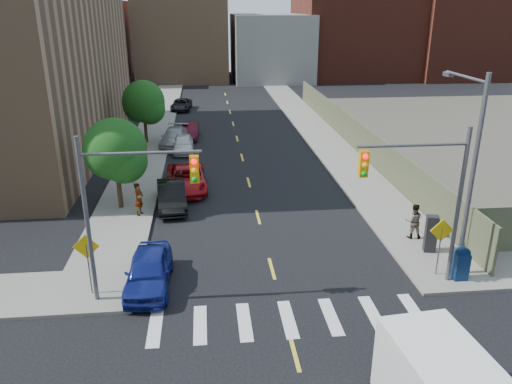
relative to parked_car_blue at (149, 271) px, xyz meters
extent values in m
cube|color=gray|center=(-2.28, 34.50, -0.71)|extent=(3.50, 73.00, 0.15)
cube|color=gray|center=(13.22, 34.50, -0.71)|extent=(3.50, 73.00, 0.15)
cube|color=#545E41|center=(15.07, 21.00, 0.47)|extent=(0.12, 44.00, 2.50)
cube|color=#592319|center=(-16.53, 63.00, 5.22)|extent=(14.00, 18.00, 12.00)
cube|color=#8C6B4C|center=(-0.53, 65.00, 6.72)|extent=(14.00, 16.00, 15.00)
cube|color=gray|center=(13.47, 63.00, 4.22)|extent=(12.00, 16.00, 10.00)
cube|color=#592319|center=(27.47, 65.00, 7.22)|extent=(18.00, 18.00, 16.00)
cube|color=#592319|center=(43.47, 63.00, 8.22)|extent=(14.00, 16.00, 18.00)
cylinder|color=#59595E|center=(-2.03, -1.00, 2.72)|extent=(0.18, 0.18, 7.00)
cylinder|color=#59595E|center=(0.22, -1.00, 5.52)|extent=(4.50, 0.12, 0.12)
cube|color=#E5A50C|center=(2.17, -1.00, 4.82)|extent=(0.35, 0.30, 1.05)
cylinder|color=#59595E|center=(12.97, -1.00, 2.72)|extent=(0.18, 0.18, 7.00)
cylinder|color=#59595E|center=(10.72, -1.00, 5.52)|extent=(4.50, 0.12, 0.12)
cube|color=#E5A50C|center=(8.77, -1.00, 4.82)|extent=(0.35, 0.30, 1.05)
cylinder|color=#59595E|center=(13.67, -0.50, 3.72)|extent=(0.20, 0.20, 9.00)
cylinder|color=#59595E|center=(13.67, 1.20, 7.82)|extent=(0.12, 3.50, 0.12)
cube|color=#59595E|center=(13.67, 2.80, 7.72)|extent=(0.25, 0.60, 0.18)
cylinder|color=#59595E|center=(-2.33, -0.50, 0.42)|extent=(0.06, 0.06, 2.40)
cube|color=yellow|center=(-2.33, -0.50, 1.52)|extent=(1.06, 0.04, 1.06)
cylinder|color=#59595E|center=(12.67, -0.50, 0.42)|extent=(0.06, 0.06, 2.40)
cube|color=yellow|center=(12.67, -0.50, 1.52)|extent=(1.06, 0.04, 1.06)
cylinder|color=#59595E|center=(-2.33, 13.00, 0.42)|extent=(0.06, 0.06, 2.40)
cube|color=yellow|center=(-2.33, 13.00, 1.52)|extent=(1.06, 0.04, 1.06)
cylinder|color=#332114|center=(-2.53, 9.00, 0.54)|extent=(0.28, 0.28, 2.64)
sphere|color=#123E11|center=(-2.53, 9.00, 2.94)|extent=(3.60, 3.60, 3.60)
sphere|color=#123E11|center=(-2.03, 8.70, 2.34)|extent=(2.64, 2.64, 2.64)
sphere|color=#123E11|center=(-2.93, 9.40, 2.52)|extent=(2.88, 2.88, 2.88)
cylinder|color=#332114|center=(-2.53, 24.00, 0.54)|extent=(0.28, 0.28, 2.64)
sphere|color=#123E11|center=(-2.53, 24.00, 2.94)|extent=(3.60, 3.60, 3.60)
sphere|color=#123E11|center=(-2.03, 23.70, 2.34)|extent=(2.64, 2.64, 2.64)
sphere|color=#123E11|center=(-2.93, 24.40, 2.52)|extent=(2.88, 2.88, 2.88)
imported|color=navy|center=(0.00, 0.00, 0.00)|extent=(1.93, 4.62, 1.56)
imported|color=black|center=(0.48, 9.00, -0.01)|extent=(2.06, 4.78, 1.53)
imported|color=#A51016|center=(1.27, 12.02, -0.02)|extent=(2.89, 5.65, 1.53)
imported|color=#97989E|center=(-0.03, 22.96, -0.02)|extent=(2.64, 5.44, 1.53)
imported|color=silver|center=(0.75, 21.11, -0.07)|extent=(1.76, 4.19, 1.42)
imported|color=#460E17|center=(1.27, 25.61, -0.11)|extent=(1.63, 4.15, 1.34)
imported|color=black|center=(-0.03, 38.67, -0.14)|extent=(2.50, 4.75, 1.27)
cube|color=black|center=(8.76, -7.46, 0.97)|extent=(2.20, 1.54, 1.02)
cube|color=navy|center=(13.51, -0.98, -0.03)|extent=(0.65, 0.51, 1.21)
cylinder|color=navy|center=(13.51, -0.98, 0.61)|extent=(0.63, 0.31, 0.62)
cube|color=black|center=(13.31, 1.68, 0.29)|extent=(0.64, 0.57, 1.85)
imported|color=gray|center=(-1.27, 7.74, 0.32)|extent=(0.67, 0.81, 1.90)
imported|color=gray|center=(13.07, 3.23, 0.29)|extent=(1.00, 0.84, 1.85)
camera|label=1|loc=(2.65, -19.16, 10.69)|focal=35.00mm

